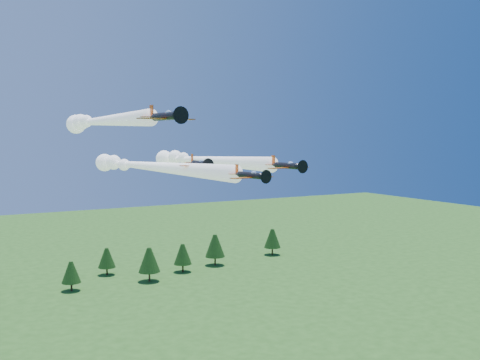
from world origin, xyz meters
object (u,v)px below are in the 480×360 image
plane_left (100,121)px  plane_slot (200,163)px  plane_right (201,160)px  plane_lead (147,166)px

plane_left → plane_slot: (11.43, -16.72, -7.01)m
plane_right → plane_slot: plane_right is taller
plane_right → plane_slot: bearing=-120.1°
plane_lead → plane_left: 11.43m
plane_left → plane_right: (20.68, 2.64, -7.30)m
plane_lead → plane_right: (12.57, 3.50, 0.71)m
plane_right → plane_left: bearing=-177.3°
plane_left → plane_right: 22.09m
plane_left → plane_right: plane_left is taller
plane_left → plane_slot: size_ratio=5.95×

